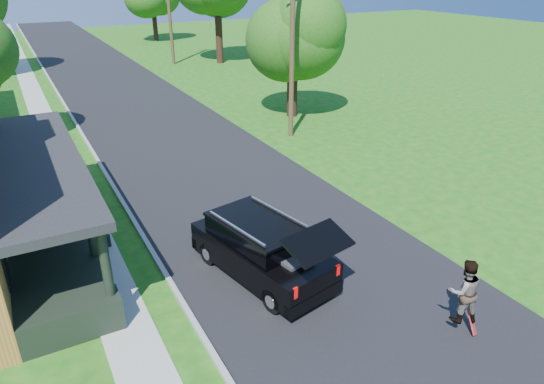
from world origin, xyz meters
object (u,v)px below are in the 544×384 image
black_suv (262,249)px  tree_right_near (292,32)px  utility_pole_near (292,40)px  skateboarder (464,291)px

black_suv → tree_right_near: 17.30m
black_suv → utility_pole_near: bearing=43.9°
black_suv → utility_pole_near: utility_pole_near is taller
skateboarder → utility_pole_near: size_ratio=0.18×
black_suv → skateboarder: bearing=-66.6°
black_suv → skateboarder: size_ratio=3.10×
skateboarder → utility_pole_near: utility_pole_near is taller
skateboarder → tree_right_near: (6.12, 18.54, 3.67)m
black_suv → utility_pole_near: 13.64m
black_suv → tree_right_near: size_ratio=0.70×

